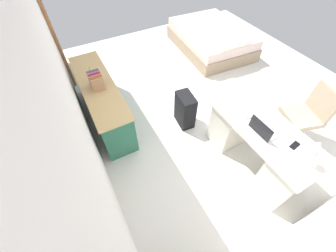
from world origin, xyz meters
The scene contains 14 objects.
ground_plane centered at (0.00, 0.00, 0.00)m, with size 5.92×5.92×0.00m, color silver.
wall_back centered at (0.00, 2.06, 1.40)m, with size 4.92×0.10×2.80m, color white.
door_wooden centered at (1.91, 1.98, 1.02)m, with size 0.88×0.05×2.04m, color brown.
desk centered at (-1.48, 0.10, 0.38)m, with size 1.45×0.69×0.73m.
office_chair centered at (-1.44, -0.82, 0.42)m, with size 0.58×0.58×0.94m.
credenza centered at (0.34, 1.67, 0.37)m, with size 1.80×0.48×0.73m.
bed centered at (1.34, -1.20, 0.24)m, with size 1.99×1.52×0.58m.
suitcase_black centered at (-0.38, 0.56, 0.29)m, with size 0.36×0.22×0.58m, color black.
laptop centered at (-1.48, 0.20, 0.78)m, with size 0.31×0.23×0.21m.
computer_mouse centered at (-1.22, 0.16, 0.74)m, with size 0.06×0.10×0.03m, color white.
cell_phone_near_laptop centered at (-1.80, 0.00, 0.73)m, with size 0.07×0.14×0.01m, color black.
desk_lamp centered at (-1.99, 0.08, 0.99)m, with size 0.16×0.11×0.34m.
book_row centered at (0.26, 1.68, 0.84)m, with size 0.23×0.17×0.24m.
figurine_small centered at (0.66, 1.68, 0.78)m, with size 0.08×0.08×0.11m, color gold.
Camera 1 is at (-2.31, 1.91, 2.70)m, focal length 22.41 mm.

